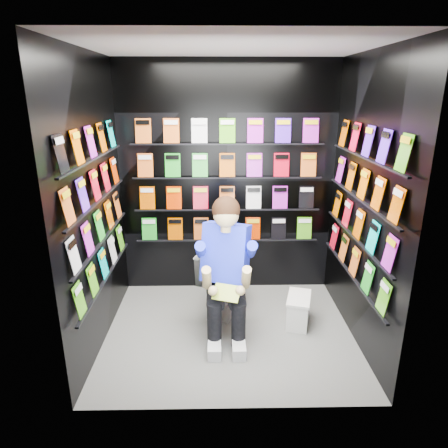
{
  "coord_description": "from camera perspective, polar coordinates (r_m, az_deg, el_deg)",
  "views": [
    {
      "loc": [
        -0.11,
        -3.4,
        2.26
      ],
      "look_at": [
        -0.05,
        0.15,
        1.08
      ],
      "focal_mm": 32.0,
      "sensor_mm": 36.0,
      "label": 1
    }
  ],
  "objects": [
    {
      "name": "comics_left",
      "position": [
        3.69,
        -17.65,
        2.52
      ],
      "size": [
        0.06,
        1.7,
        1.37
      ],
      "primitive_type": null,
      "color": "orange",
      "rests_on": "wall_left"
    },
    {
      "name": "wall_front",
      "position": [
        2.59,
        1.58,
        -3.35
      ],
      "size": [
        2.4,
        0.04,
        2.6
      ],
      "primitive_type": "cube",
      "color": "black",
      "rests_on": "floor"
    },
    {
      "name": "wall_right",
      "position": [
        3.77,
        19.43,
        2.6
      ],
      "size": [
        0.04,
        2.0,
        2.6
      ],
      "primitive_type": "cube",
      "color": "black",
      "rests_on": "floor"
    },
    {
      "name": "floor",
      "position": [
        4.09,
        0.77,
        -15.18
      ],
      "size": [
        2.4,
        2.4,
        0.0
      ],
      "primitive_type": "plane",
      "color": "slate",
      "rests_on": "ground"
    },
    {
      "name": "longbox_lid",
      "position": [
        4.14,
        10.67,
        -10.33
      ],
      "size": [
        0.32,
        0.43,
        0.03
      ],
      "primitive_type": "cube",
      "rotation": [
        0.0,
        0.0,
        -0.27
      ],
      "color": "white",
      "rests_on": "longbox"
    },
    {
      "name": "held_comic",
      "position": [
        3.55,
        0.37,
        -9.79
      ],
      "size": [
        0.27,
        0.21,
        0.1
      ],
      "primitive_type": "cube",
      "rotation": [
        -0.96,
        0.0,
        -0.33
      ],
      "color": "green",
      "rests_on": "reader"
    },
    {
      "name": "comics_back",
      "position": [
        4.48,
        0.46,
        6.09
      ],
      "size": [
        2.1,
        0.06,
        1.37
      ],
      "primitive_type": null,
      "color": "orange",
      "rests_on": "wall_back"
    },
    {
      "name": "wall_left",
      "position": [
        3.7,
        -18.08,
        2.44
      ],
      "size": [
        0.04,
        2.0,
        2.6
      ],
      "primitive_type": "cube",
      "color": "black",
      "rests_on": "floor"
    },
    {
      "name": "comics_right",
      "position": [
        3.76,
        19.01,
        2.68
      ],
      "size": [
        0.06,
        1.7,
        1.37
      ],
      "primitive_type": null,
      "color": "orange",
      "rests_on": "wall_right"
    },
    {
      "name": "ceiling",
      "position": [
        3.42,
        0.98,
        24.12
      ],
      "size": [
        2.4,
        2.4,
        0.0
      ],
      "primitive_type": "plane",
      "color": "white",
      "rests_on": "floor"
    },
    {
      "name": "wall_back",
      "position": [
        4.51,
        0.45,
        6.11
      ],
      "size": [
        2.4,
        0.04,
        2.6
      ],
      "primitive_type": "cube",
      "color": "black",
      "rests_on": "floor"
    },
    {
      "name": "longbox",
      "position": [
        4.21,
        10.54,
        -12.16
      ],
      "size": [
        0.3,
        0.41,
        0.28
      ],
      "primitive_type": "cube",
      "rotation": [
        0.0,
        0.0,
        -0.27
      ],
      "color": "white",
      "rests_on": "floor"
    },
    {
      "name": "reader",
      "position": [
        3.77,
        0.25,
        -4.28
      ],
      "size": [
        0.81,
        0.98,
        1.54
      ],
      "primitive_type": null,
      "rotation": [
        0.0,
        0.0,
        -0.33
      ],
      "color": "#2532EA",
      "rests_on": "toilet"
    },
    {
      "name": "toilet",
      "position": [
        4.3,
        0.13,
        -7.69
      ],
      "size": [
        0.64,
        0.85,
        0.73
      ],
      "primitive_type": "imported",
      "rotation": [
        0.0,
        0.0,
        2.81
      ],
      "color": "white",
      "rests_on": "floor"
    }
  ]
}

